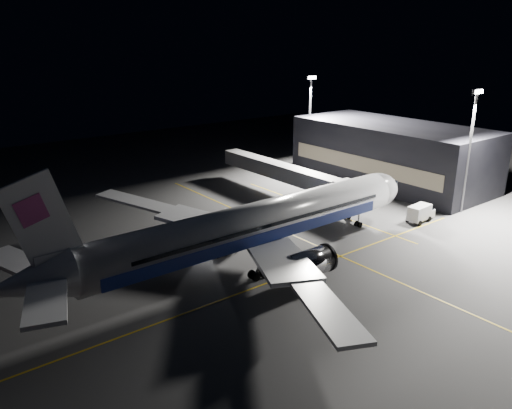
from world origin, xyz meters
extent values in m
plane|color=#4C4C4F|center=(0.00, 0.00, 0.00)|extent=(200.00, 200.00, 0.00)
cube|color=gold|center=(10.00, 0.00, 0.01)|extent=(0.25, 80.00, 0.01)
cube|color=gold|center=(0.00, -6.00, 0.01)|extent=(70.00, 0.25, 0.01)
cube|color=gold|center=(22.00, 10.00, 0.01)|extent=(0.25, 40.00, 0.01)
cylinder|color=silver|center=(0.00, 0.00, 5.30)|extent=(48.00, 5.60, 5.60)
ellipsoid|color=silver|center=(24.00, 0.00, 5.30)|extent=(8.96, 5.60, 5.60)
cube|color=black|center=(26.30, 0.00, 6.30)|extent=(2.20, 3.40, 0.90)
cone|color=silver|center=(-28.50, 0.00, 5.60)|extent=(9.00, 5.49, 5.49)
cube|color=navy|center=(-1.00, 2.78, 4.40)|extent=(42.24, 0.25, 1.50)
cube|color=navy|center=(-1.00, -2.78, 4.40)|extent=(42.24, 0.25, 1.50)
cube|color=silver|center=(-2.50, 8.00, 3.70)|extent=(11.36, 15.23, 1.53)
cube|color=silver|center=(-2.50, -8.00, 3.70)|extent=(11.36, 15.23, 1.53)
cube|color=silver|center=(-7.50, 20.50, 4.57)|extent=(8.57, 13.22, 1.31)
cube|color=silver|center=(-7.50, -20.50, 4.57)|extent=(8.57, 13.22, 1.31)
cube|color=silver|center=(-28.00, 5.20, 5.90)|extent=(6.20, 9.67, 0.45)
cube|color=silver|center=(-28.00, -5.20, 5.90)|extent=(6.20, 9.67, 0.45)
cube|color=white|center=(-26.20, 0.00, 11.50)|extent=(7.53, 0.40, 10.28)
cube|color=#C64398|center=(-27.00, 0.00, 12.90)|extent=(3.22, 0.55, 3.22)
cylinder|color=#B7B7BF|center=(1.20, 9.00, 2.55)|extent=(5.60, 3.40, 3.40)
cylinder|color=#B7B7BF|center=(1.20, -9.00, 2.55)|extent=(5.60, 3.40, 3.40)
cylinder|color=#9999A0|center=(20.50, 0.00, 1.25)|extent=(0.26, 0.26, 2.50)
cylinder|color=black|center=(20.50, 0.00, 0.45)|extent=(0.90, 0.70, 0.90)
cylinder|color=#9999A0|center=(-3.00, 4.30, 1.25)|extent=(0.26, 0.26, 2.50)
cylinder|color=#9999A0|center=(-3.00, -4.30, 1.25)|extent=(0.26, 0.26, 2.50)
cylinder|color=black|center=(-3.00, 4.30, 0.55)|extent=(1.10, 1.60, 1.10)
cylinder|color=black|center=(-3.00, -4.30, 0.55)|extent=(1.10, 1.60, 1.10)
cube|color=black|center=(46.00, 14.00, 6.00)|extent=(18.00, 40.00, 12.00)
cube|color=#504839|center=(36.95, 14.00, 5.00)|extent=(0.15, 36.00, 3.00)
cube|color=#B2B2B7|center=(22.00, 20.05, 4.60)|extent=(3.00, 33.90, 2.80)
cube|color=#B2B2B7|center=(22.00, 4.20, 4.60)|extent=(3.60, 3.20, 3.40)
cylinder|color=#9999A0|center=(22.00, 4.20, 1.55)|extent=(0.70, 0.70, 3.10)
cylinder|color=black|center=(22.00, 3.30, 0.35)|extent=(0.70, 0.30, 0.70)
cylinder|color=black|center=(22.00, 5.10, 0.35)|extent=(0.70, 0.30, 0.70)
cylinder|color=#59595E|center=(40.00, 32.00, 10.00)|extent=(0.44, 0.44, 20.00)
cube|color=#59595E|center=(40.00, 32.00, 20.30)|extent=(2.40, 0.50, 0.80)
cube|color=white|center=(40.00, 31.65, 20.30)|extent=(2.20, 0.15, 0.60)
cylinder|color=#59595E|center=(40.00, -6.00, 10.00)|extent=(0.44, 0.44, 20.00)
cube|color=#59595E|center=(40.00, -6.00, 20.30)|extent=(2.40, 0.50, 0.80)
cube|color=white|center=(40.00, -6.35, 20.30)|extent=(2.20, 0.15, 0.60)
cube|color=silver|center=(30.01, -4.47, 1.64)|extent=(4.38, 2.45, 2.32)
cube|color=silver|center=(32.53, -4.26, 1.00)|extent=(1.85, 2.14, 1.27)
cube|color=black|center=(32.53, -4.26, 1.53)|extent=(1.41, 1.89, 0.53)
cylinder|color=black|center=(31.39, -3.24, 0.42)|extent=(0.86, 0.33, 0.84)
cylinder|color=black|center=(31.57, -5.45, 0.42)|extent=(0.86, 0.33, 0.84)
cylinder|color=black|center=(28.44, -3.49, 0.42)|extent=(0.86, 0.33, 0.84)
cylinder|color=black|center=(28.63, -5.70, 0.42)|extent=(0.86, 0.33, 0.84)
cube|color=black|center=(-2.76, 8.37, 0.80)|extent=(2.98, 2.47, 1.17)
cube|color=black|center=(-2.76, 8.37, 1.55)|extent=(1.40, 1.40, 0.64)
sphere|color=#FFF2CC|center=(-3.58, 7.82, 0.80)|extent=(0.28, 0.28, 0.28)
sphere|color=#FFF2CC|center=(-2.59, 7.40, 0.80)|extent=(0.28, 0.28, 0.28)
cylinder|color=black|center=(-1.52, 8.83, 0.32)|extent=(0.68, 0.47, 0.64)
cylinder|color=black|center=(-2.23, 7.16, 0.32)|extent=(0.68, 0.47, 0.64)
cylinder|color=black|center=(-3.29, 9.58, 0.32)|extent=(0.68, 0.47, 0.64)
cylinder|color=black|center=(-4.00, 7.91, 0.32)|extent=(0.68, 0.47, 0.64)
cone|color=#E74409|center=(-4.10, 14.00, 0.32)|extent=(0.43, 0.43, 0.64)
cone|color=#E74409|center=(-0.15, 4.00, 0.30)|extent=(0.40, 0.40, 0.60)
cone|color=#E74409|center=(4.19, 12.11, 0.27)|extent=(0.36, 0.36, 0.54)
camera|label=1|loc=(-37.50, -48.27, 28.30)|focal=35.00mm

